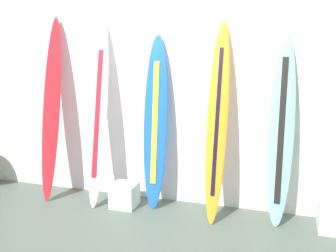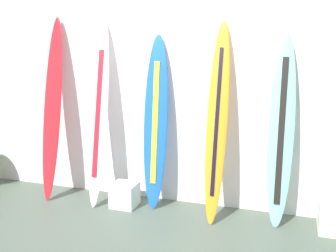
{
  "view_description": "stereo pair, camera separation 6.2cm",
  "coord_description": "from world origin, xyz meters",
  "px_view_note": "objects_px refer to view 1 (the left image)",
  "views": [
    {
      "loc": [
        1.21,
        -3.03,
        1.83
      ],
      "look_at": [
        -0.01,
        0.95,
        1.0
      ],
      "focal_mm": 39.94,
      "sensor_mm": 36.0,
      "label": 1
    },
    {
      "loc": [
        1.27,
        -3.01,
        1.83
      ],
      "look_at": [
        -0.01,
        0.95,
        1.0
      ],
      "focal_mm": 39.94,
      "sensor_mm": 36.0,
      "label": 2
    }
  ],
  "objects_px": {
    "surfboard_sunset": "(217,123)",
    "surfboard_seafoam": "(281,132)",
    "display_block_center": "(125,195)",
    "surfboard_crimson": "(51,111)",
    "surfboard_ivory": "(98,114)",
    "surfboard_cobalt": "(156,124)"
  },
  "relations": [
    {
      "from": "surfboard_crimson",
      "to": "surfboard_cobalt",
      "type": "bearing_deg",
      "value": 3.88
    },
    {
      "from": "surfboard_seafoam",
      "to": "display_block_center",
      "type": "bearing_deg",
      "value": -175.76
    },
    {
      "from": "surfboard_seafoam",
      "to": "display_block_center",
      "type": "height_order",
      "value": "surfboard_seafoam"
    },
    {
      "from": "surfboard_crimson",
      "to": "surfboard_ivory",
      "type": "distance_m",
      "value": 0.64
    },
    {
      "from": "surfboard_crimson",
      "to": "surfboard_seafoam",
      "type": "distance_m",
      "value": 2.74
    },
    {
      "from": "surfboard_crimson",
      "to": "surfboard_cobalt",
      "type": "xyz_separation_m",
      "value": [
        1.33,
        0.09,
        -0.11
      ]
    },
    {
      "from": "surfboard_cobalt",
      "to": "surfboard_sunset",
      "type": "height_order",
      "value": "surfboard_sunset"
    },
    {
      "from": "surfboard_sunset",
      "to": "surfboard_seafoam",
      "type": "bearing_deg",
      "value": 6.66
    },
    {
      "from": "surfboard_seafoam",
      "to": "display_block_center",
      "type": "xyz_separation_m",
      "value": [
        -1.75,
        -0.13,
        -0.86
      ]
    },
    {
      "from": "surfboard_sunset",
      "to": "display_block_center",
      "type": "xyz_separation_m",
      "value": [
        -1.08,
        -0.05,
        -0.93
      ]
    },
    {
      "from": "surfboard_crimson",
      "to": "display_block_center",
      "type": "xyz_separation_m",
      "value": [
        0.99,
        -0.06,
        -0.97
      ]
    },
    {
      "from": "surfboard_crimson",
      "to": "display_block_center",
      "type": "height_order",
      "value": "surfboard_crimson"
    },
    {
      "from": "display_block_center",
      "to": "surfboard_seafoam",
      "type": "bearing_deg",
      "value": 4.24
    },
    {
      "from": "surfboard_crimson",
      "to": "surfboard_sunset",
      "type": "distance_m",
      "value": 2.07
    },
    {
      "from": "surfboard_seafoam",
      "to": "display_block_center",
      "type": "distance_m",
      "value": 1.95
    },
    {
      "from": "surfboard_cobalt",
      "to": "surfboard_sunset",
      "type": "bearing_deg",
      "value": -7.71
    },
    {
      "from": "surfboard_ivory",
      "to": "surfboard_sunset",
      "type": "bearing_deg",
      "value": -0.63
    },
    {
      "from": "surfboard_cobalt",
      "to": "surfboard_ivory",
      "type": "bearing_deg",
      "value": -173.05
    },
    {
      "from": "surfboard_cobalt",
      "to": "display_block_center",
      "type": "height_order",
      "value": "surfboard_cobalt"
    },
    {
      "from": "surfboard_ivory",
      "to": "surfboard_seafoam",
      "type": "distance_m",
      "value": 2.1
    },
    {
      "from": "surfboard_crimson",
      "to": "surfboard_seafoam",
      "type": "height_order",
      "value": "surfboard_crimson"
    },
    {
      "from": "surfboard_cobalt",
      "to": "surfboard_sunset",
      "type": "relative_size",
      "value": 0.93
    }
  ]
}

